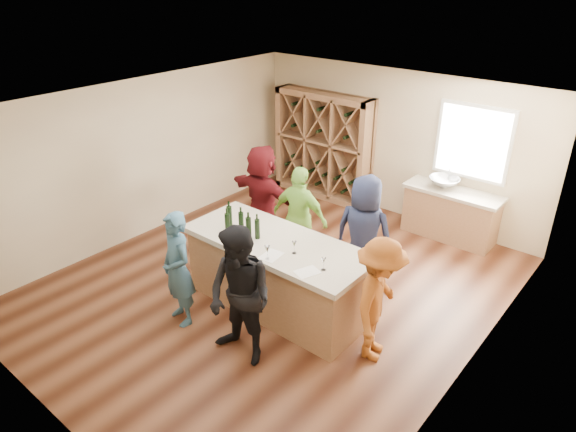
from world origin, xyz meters
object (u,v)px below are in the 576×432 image
Objects in this scene: person_far_mid at (300,218)px; person_far_left at (263,196)px; wine_bottle_a at (229,217)px; wine_bottle_e at (257,229)px; wine_bottle_d at (249,228)px; wine_bottle_b at (227,223)px; person_far_right at (364,234)px; tasting_counter_base at (277,276)px; sink at (444,183)px; person_near_left at (178,269)px; person_near_right at (240,297)px; wine_rack at (323,146)px; wine_bottle_c at (241,222)px; person_server at (379,300)px.

person_far_left reaches higher than person_far_mid.
wine_bottle_e is (0.54, -0.00, -0.02)m from wine_bottle_a.
person_far_mid is (-0.13, 1.30, -0.38)m from wine_bottle_d.
person_far_left is at bearing 129.93° from wine_bottle_e.
wine_bottle_a is 1.09× the size of wine_bottle_b.
person_far_mid is 0.94× the size of person_far_right.
wine_bottle_d reaches higher than wine_bottle_b.
wine_bottle_d reaches higher than tasting_counter_base.
person_near_left is (-1.63, -4.67, -0.19)m from sink.
tasting_counter_base is 1.93m from person_far_left.
wine_bottle_d is at bearing 128.22° from person_near_right.
tasting_counter_base is 1.53× the size of person_far_mid.
wine_rack is 1.21× the size of person_near_right.
wine_bottle_c reaches higher than tasting_counter_base.
tasting_counter_base is at bearing 50.18° from person_far_right.
wine_bottle_e is (0.44, 0.14, -0.00)m from wine_bottle_b.
wine_bottle_e is at bearing 44.30° from person_far_right.
sink is (2.70, -0.07, -0.09)m from wine_rack.
wine_bottle_d is 0.17× the size of person_far_right.
wine_bottle_d reaches higher than wine_bottle_c.
wine_rack is at bearing 113.38° from wine_bottle_e.
person_far_mid reaches higher than wine_bottle_e.
person_near_right is (0.37, -1.10, 0.41)m from tasting_counter_base.
person_far_mid is (-0.85, 2.22, -0.06)m from person_near_right.
sink is 3.94m from wine_bottle_d.
person_far_right is (-0.17, -2.37, -0.10)m from sink.
wine_bottle_e is at bearing -0.09° from wine_bottle_a.
person_far_mid is 0.93m from person_far_left.
tasting_counter_base is 1.04m from wine_bottle_b.
wine_bottle_a is 2.46m from person_server.
person_far_mid is (0.08, 1.24, -0.38)m from wine_bottle_c.
tasting_counter_base is 0.93m from wine_bottle_c.
person_far_left is at bearing -12.63° from person_far_mid.
person_server is (2.19, 0.12, -0.40)m from wine_bottle_c.
person_near_left is at bearing -126.50° from tasting_counter_base.
wine_rack is 4.14m from tasting_counter_base.
wine_rack reaches higher than person_near_right.
wine_bottle_c is 0.31m from wine_bottle_e.
wine_bottle_e is at bearing 122.27° from person_near_right.
person_far_mid is 0.93× the size of person_far_left.
person_server is at bearing 2.81° from wine_bottle_a.
person_far_mid reaches higher than wine_bottle_a.
sink is 4.70m from person_near_right.
person_far_right is (1.34, 1.47, -0.32)m from wine_bottle_b.
tasting_counter_base is 1.58× the size of person_near_left.
person_server is at bearing -46.13° from wine_rack.
wine_rack is 4.08m from wine_bottle_b.
tasting_counter_base is 1.27m from person_far_mid.
person_far_right is at bearing 47.58° from wine_bottle_c.
wine_bottle_e is at bearing -0.42° from wine_bottle_c.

